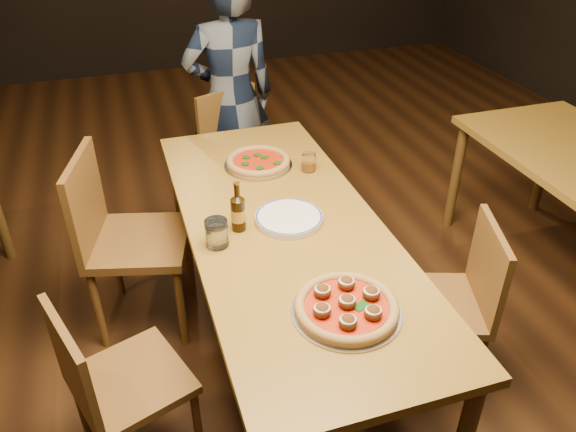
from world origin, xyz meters
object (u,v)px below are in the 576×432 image
object	(u,v)px
table_main	(284,238)
amber_glass	(309,162)
chair_end	(248,163)
plate_stack	(289,218)
beer_bottle	(238,213)
pizza_margherita	(258,162)
water_glass	(217,233)
chair_main_nw	(131,380)
chair_main_sw	(139,240)
chair_main_e	(437,303)
diner	(231,99)
pizza_meatball	(347,307)

from	to	relation	value
table_main	amber_glass	size ratio (longest dim) A/B	22.77
chair_end	amber_glass	xyz separation A→B (m)	(0.14, -0.72, 0.34)
plate_stack	beer_bottle	bearing A→B (deg)	178.41
pizza_margherita	water_glass	bearing A→B (deg)	-118.83
table_main	plate_stack	distance (m)	0.09
chair_main_nw	chair_main_sw	xyz separation A→B (m)	(0.11, 0.79, 0.08)
chair_main_nw	chair_main_e	distance (m)	1.30
chair_main_nw	amber_glass	world-z (taller)	amber_glass
pizza_margherita	amber_glass	bearing A→B (deg)	-28.96
chair_main_nw	diner	xyz separation A→B (m)	(0.79, 1.72, 0.37)
chair_main_e	pizza_margherita	bearing A→B (deg)	-128.79
diner	chair_main_e	bearing A→B (deg)	104.12
chair_main_nw	beer_bottle	xyz separation A→B (m)	(0.52, 0.37, 0.41)
pizza_meatball	plate_stack	xyz separation A→B (m)	(-0.01, 0.60, -0.01)
chair_main_sw	pizza_meatball	world-z (taller)	chair_main_sw
pizza_margherita	beer_bottle	bearing A→B (deg)	-113.31
water_glass	amber_glass	distance (m)	0.73
pizza_margherita	plate_stack	bearing A→B (deg)	-90.87
plate_stack	diner	bearing A→B (deg)	87.57
table_main	chair_main_nw	distance (m)	0.83
pizza_margherita	chair_main_sw	bearing A→B (deg)	-171.41
chair_end	pizza_meatball	world-z (taller)	chair_end
table_main	chair_main_nw	bearing A→B (deg)	-153.85
chair_end	beer_bottle	bearing A→B (deg)	-128.55
amber_glass	chair_main_e	bearing A→B (deg)	-65.84
chair_main_sw	plate_stack	size ratio (longest dim) A/B	3.44
plate_stack	amber_glass	xyz separation A→B (m)	(0.23, 0.40, 0.03)
plate_stack	diner	xyz separation A→B (m)	(0.06, 1.36, 0.03)
chair_main_e	beer_bottle	size ratio (longest dim) A/B	3.94
chair_main_nw	chair_main_e	xyz separation A→B (m)	(1.30, 0.02, 0.01)
chair_main_sw	chair_main_e	bearing A→B (deg)	-108.18
chair_main_e	amber_glass	size ratio (longest dim) A/B	9.66
table_main	water_glass	bearing A→B (deg)	-168.08
chair_main_sw	amber_glass	distance (m)	0.91
chair_main_e	diner	bearing A→B (deg)	-144.83
diner	beer_bottle	bearing A→B (deg)	76.01
amber_glass	plate_stack	bearing A→B (deg)	-119.74
chair_main_sw	plate_stack	bearing A→B (deg)	-109.80
chair_main_nw	pizza_margherita	bearing A→B (deg)	-59.40
chair_main_sw	beer_bottle	xyz separation A→B (m)	(0.41, -0.43, 0.34)
table_main	pizza_meatball	xyz separation A→B (m)	(0.04, -0.58, 0.10)
table_main	chair_main_e	xyz separation A→B (m)	(0.59, -0.33, -0.25)
table_main	plate_stack	world-z (taller)	plate_stack
amber_glass	pizza_margherita	bearing A→B (deg)	151.04
chair_main_nw	pizza_margherita	xyz separation A→B (m)	(0.74, 0.89, 0.35)
chair_end	water_glass	size ratio (longest dim) A/B	7.96
chair_main_sw	beer_bottle	world-z (taller)	chair_main_sw
chair_main_e	pizza_margherita	size ratio (longest dim) A/B	2.49
chair_main_sw	amber_glass	world-z (taller)	chair_main_sw
chair_main_nw	plate_stack	size ratio (longest dim) A/B	2.92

